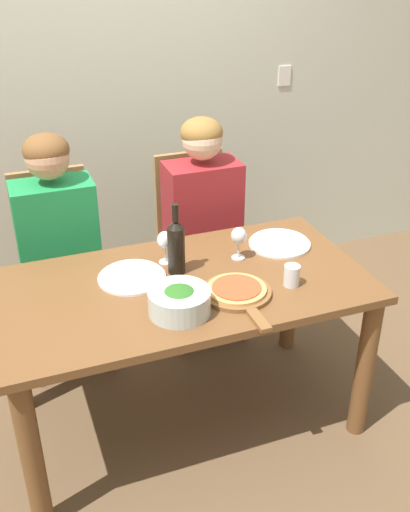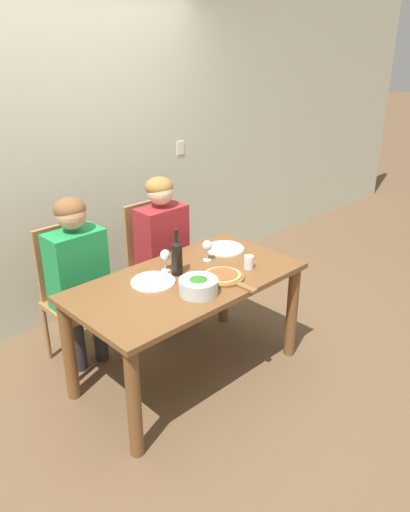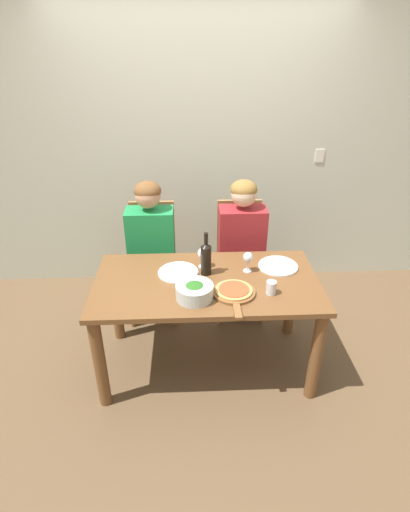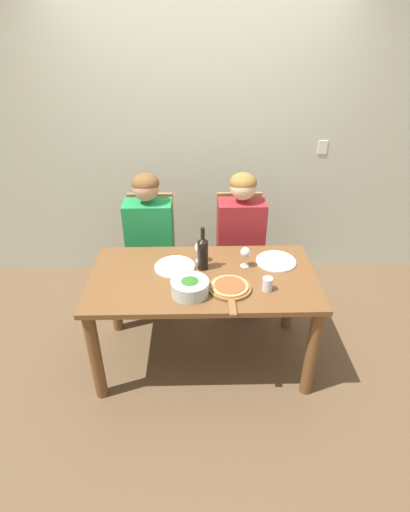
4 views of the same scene
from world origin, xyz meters
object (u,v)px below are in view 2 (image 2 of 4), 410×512
(dinner_plate_right, at_px, (225,248))
(chair_right, at_px, (155,261))
(pizza_on_board, at_px, (224,277))
(wine_glass_right, at_px, (207,247))
(dinner_plate_left, at_px, (153,281))
(chair_left, at_px, (73,291))
(wine_bottle, at_px, (177,256))
(person_woman, at_px, (78,268))
(person_man, at_px, (163,240))
(water_tumbler, at_px, (249,262))
(broccoli_bowl, at_px, (198,286))
(wine_glass_left, at_px, (165,256))

(dinner_plate_right, bearing_deg, chair_right, 109.36)
(pizza_on_board, distance_m, wine_glass_right, 0.32)
(dinner_plate_left, bearing_deg, chair_left, 110.00)
(chair_right, bearing_deg, wine_bottle, -116.39)
(chair_right, height_order, wine_bottle, wine_bottle)
(person_woman, relative_size, person_man, 1.00)
(pizza_on_board, xyz_separation_m, water_tumbler, (0.24, -0.00, 0.03))
(broccoli_bowl, bearing_deg, chair_left, 109.80)
(chair_left, bearing_deg, person_man, -8.91)
(chair_right, xyz_separation_m, dinner_plate_right, (0.20, -0.58, 0.23))
(dinner_plate_right, bearing_deg, person_woman, 154.06)
(pizza_on_board, height_order, wine_glass_right, wine_glass_right)
(broccoli_bowl, height_order, water_tumbler, broccoli_bowl)
(chair_right, distance_m, broccoli_bowl, 1.06)
(wine_bottle, xyz_separation_m, water_tumbler, (0.41, -0.27, -0.08))
(person_woman, bearing_deg, chair_right, 8.91)
(chair_left, xyz_separation_m, pizza_on_board, (0.59, -0.91, 0.23))
(chair_right, height_order, broccoli_bowl, chair_right)
(dinner_plate_right, relative_size, pizza_on_board, 0.68)
(wine_bottle, height_order, dinner_plate_right, wine_bottle)
(person_man, xyz_separation_m, water_tumbler, (0.09, -0.80, 0.04))
(chair_left, distance_m, broccoli_bowl, 1.04)
(broccoli_bowl, xyz_separation_m, dinner_plate_left, (-0.11, 0.31, -0.04))
(wine_glass_right, bearing_deg, person_man, 86.95)
(dinner_plate_right, height_order, water_tumbler, water_tumbler)
(chair_right, relative_size, dinner_plate_left, 3.50)
(chair_left, relative_size, chair_right, 1.00)
(chair_left, distance_m, wine_bottle, 0.85)
(chair_right, bearing_deg, dinner_plate_right, -70.64)
(chair_left, xyz_separation_m, dinner_plate_left, (0.23, -0.64, 0.23))
(chair_right, bearing_deg, water_tumbler, -84.62)
(dinner_plate_left, relative_size, wine_glass_right, 1.89)
(dinner_plate_right, distance_m, wine_glass_left, 0.55)
(chair_left, bearing_deg, dinner_plate_left, -70.00)
(wine_bottle, relative_size, dinner_plate_right, 1.10)
(chair_left, xyz_separation_m, broccoli_bowl, (0.34, -0.94, 0.27))
(chair_right, height_order, person_woman, person_woman)
(chair_left, distance_m, dinner_plate_right, 1.14)
(pizza_on_board, bearing_deg, wine_bottle, 122.71)
(dinner_plate_left, relative_size, water_tumbler, 3.17)
(person_woman, height_order, wine_glass_left, person_woman)
(dinner_plate_right, distance_m, pizza_on_board, 0.49)
(person_man, xyz_separation_m, dinner_plate_left, (-0.52, -0.52, 0.01))
(person_man, bearing_deg, wine_bottle, -121.20)
(pizza_on_board, distance_m, water_tumbler, 0.24)
(wine_glass_right, bearing_deg, chair_right, 87.52)
(chair_right, distance_m, person_man, 0.25)
(water_tumbler, bearing_deg, broccoli_bowl, -176.81)
(chair_right, xyz_separation_m, wine_glass_left, (-0.34, -0.55, 0.32))
(person_woman, xyz_separation_m, water_tumbler, (0.83, -0.80, 0.04))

